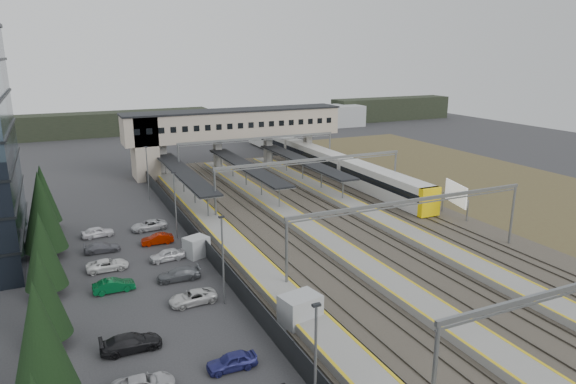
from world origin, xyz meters
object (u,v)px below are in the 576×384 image
relay_cabin_far (196,247)px  train (317,159)px  footbridge (220,128)px  relay_cabin_near (300,310)px  billboard (456,195)px

relay_cabin_far → train: 44.39m
footbridge → relay_cabin_near: bearing=-101.4°
relay_cabin_far → train: (31.35, 31.41, 1.12)m
relay_cabin_near → relay_cabin_far: (-3.82, 17.62, -0.20)m
relay_cabin_near → train: bearing=60.7°
footbridge → billboard: 44.43m
train → billboard: (3.32, -32.63, 0.94)m
footbridge → billboard: size_ratio=7.38×
relay_cabin_near → footbridge: footbridge is taller
train → billboard: bearing=-84.2°
relay_cabin_near → footbridge: (11.24, 55.97, 6.65)m
billboard → relay_cabin_near: bearing=-152.0°
relay_cabin_far → footbridge: footbridge is taller
relay_cabin_near → footbridge: bearing=78.6°
relay_cabin_near → train: train is taller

